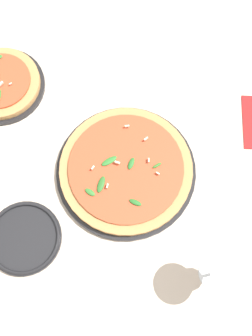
# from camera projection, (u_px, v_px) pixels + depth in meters

# --- Properties ---
(ground_plane) EXTENTS (6.00, 6.00, 0.00)m
(ground_plane) POSITION_uv_depth(u_px,v_px,m) (126.00, 183.00, 0.95)
(ground_plane) COLOR beige
(pizza_arugula_main) EXTENTS (0.34, 0.34, 0.05)m
(pizza_arugula_main) POSITION_uv_depth(u_px,v_px,m) (126.00, 170.00, 0.95)
(pizza_arugula_main) COLOR black
(pizza_arugula_main) RESTS_ON ground_plane
(pizza_personal_side) EXTENTS (0.22, 0.22, 0.05)m
(pizza_personal_side) POSITION_uv_depth(u_px,v_px,m) (1.00, 84.00, 1.02)
(pizza_personal_side) COLOR black
(pizza_personal_side) RESTS_ON ground_plane
(wine_glass) EXTENTS (0.09, 0.09, 0.17)m
(wine_glass) POSITION_uv_depth(u_px,v_px,m) (228.00, 270.00, 0.77)
(wine_glass) COLOR white
(wine_glass) RESTS_ON ground_plane
(side_plate_white) EXTENTS (0.17, 0.17, 0.02)m
(side_plate_white) POSITION_uv_depth(u_px,v_px,m) (24.00, 238.00, 0.90)
(side_plate_white) COLOR black
(side_plate_white) RESTS_ON ground_plane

